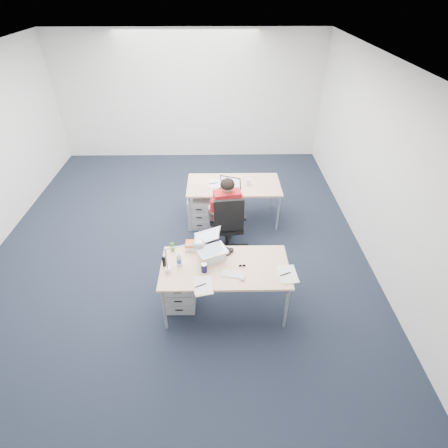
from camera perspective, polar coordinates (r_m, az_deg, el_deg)
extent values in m
plane|color=black|center=(5.91, -7.16, -3.21)|extent=(7.00, 7.00, 0.00)
cube|color=silver|center=(8.40, -5.74, 19.89)|extent=(6.00, 0.02, 2.80)
cube|color=silver|center=(2.62, -17.19, -28.58)|extent=(6.00, 0.02, 2.80)
cube|color=silver|center=(5.61, 24.06, 8.50)|extent=(0.02, 7.00, 2.80)
cube|color=white|center=(4.69, -9.92, 24.36)|extent=(6.00, 7.00, 0.01)
cube|color=tan|center=(4.38, 0.15, -7.08)|extent=(1.60, 0.80, 0.03)
cylinder|color=#B7BABC|center=(4.46, -9.74, -13.60)|extent=(0.04, 0.04, 0.70)
cylinder|color=#B7BABC|center=(4.48, 10.13, -13.35)|extent=(0.04, 0.04, 0.70)
cylinder|color=#B7BABC|center=(4.94, -8.74, -7.41)|extent=(0.04, 0.04, 0.70)
cylinder|color=#B7BABC|center=(4.95, 8.85, -7.22)|extent=(0.04, 0.04, 0.70)
cube|color=tan|center=(6.06, 1.60, 6.40)|extent=(1.60, 0.80, 0.03)
cylinder|color=#B7BABC|center=(5.98, -5.54, 1.61)|extent=(0.04, 0.04, 0.70)
cylinder|color=#B7BABC|center=(6.04, 8.80, 1.73)|extent=(0.04, 0.04, 0.70)
cylinder|color=#B7BABC|center=(6.56, -5.16, 5.07)|extent=(0.04, 0.04, 0.70)
cylinder|color=#B7BABC|center=(6.62, 7.95, 5.14)|extent=(0.04, 0.04, 0.70)
cylinder|color=black|center=(5.60, 0.45, -1.96)|extent=(0.05, 0.05, 0.42)
cube|color=black|center=(5.47, 0.46, -0.14)|extent=(0.51, 0.51, 0.07)
cube|color=black|center=(5.09, 0.81, 1.39)|extent=(0.44, 0.10, 0.52)
cube|color=red|center=(5.30, 0.52, 2.72)|extent=(0.43, 0.28, 0.55)
sphere|color=tan|center=(5.10, 0.54, 6.27)|extent=(0.21, 0.21, 0.21)
cube|color=#A7AAAC|center=(4.79, -7.19, -10.17)|extent=(0.40, 0.50, 0.55)
cube|color=#A7AAAC|center=(6.21, -3.98, 2.36)|extent=(0.40, 0.50, 0.55)
cube|color=white|center=(4.26, 1.59, -8.22)|extent=(0.30, 0.17, 0.01)
ellipsoid|color=white|center=(4.21, 2.90, -8.72)|extent=(0.09, 0.12, 0.04)
cylinder|color=#15133D|center=(4.27, -3.27, -7.12)|extent=(0.10, 0.10, 0.12)
cylinder|color=silver|center=(4.36, -7.38, -5.73)|extent=(0.07, 0.07, 0.20)
cube|color=silver|center=(4.62, -5.06, -3.58)|extent=(0.22, 0.17, 0.09)
cube|color=black|center=(4.39, -9.75, -6.07)|extent=(0.05, 0.04, 0.15)
cube|color=#DCC97F|center=(4.14, -3.57, -10.07)|extent=(0.25, 0.33, 0.01)
cube|color=#DCC97F|center=(4.33, 10.23, -8.14)|extent=(0.25, 0.33, 0.01)
cylinder|color=white|center=(6.01, 4.05, 6.79)|extent=(0.09, 0.09, 0.11)
cube|color=white|center=(6.06, -1.54, 6.57)|extent=(0.24, 0.33, 0.01)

